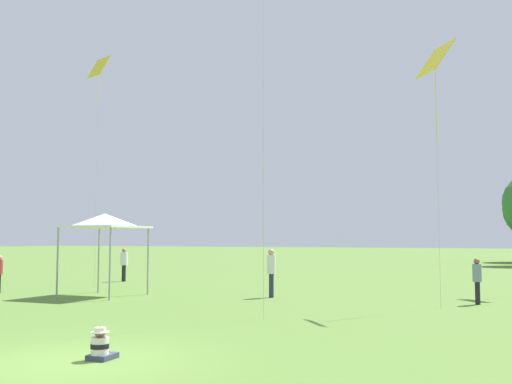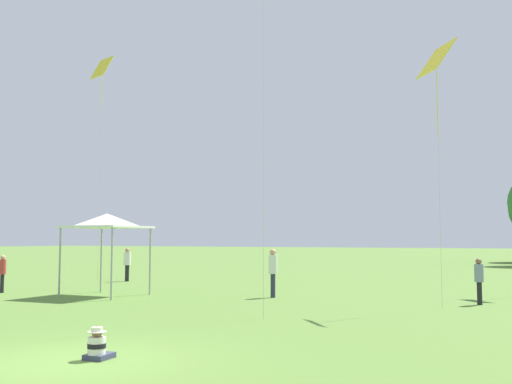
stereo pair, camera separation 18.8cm
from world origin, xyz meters
name	(u,v)px [view 1 (the left image)]	position (x,y,z in m)	size (l,w,h in m)	color
ground_plane	(72,363)	(0.00, 0.00, 0.00)	(300.00, 300.00, 0.00)	#567A33
seated_toddler	(101,346)	(0.29, 0.41, 0.25)	(0.47, 0.55, 0.60)	#383D56
person_standing_0	(124,262)	(-12.64, 16.88, 1.03)	(0.53, 0.53, 1.74)	black
person_standing_1	(477,277)	(5.34, 13.40, 0.94)	(0.41, 0.41, 1.56)	black
person_standing_2	(271,268)	(-1.95, 12.46, 1.11)	(0.38, 0.38, 1.84)	#282D42
canopy_tent	(105,221)	(-8.03, 10.02, 2.91)	(2.86, 2.86, 3.22)	white
kite_2	(99,72)	(-11.96, 13.89, 10.39)	(1.34, 0.93, 11.16)	yellow
kite_5	(435,64)	(4.42, 11.69, 8.00)	(1.48, 1.54, 8.69)	yellow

